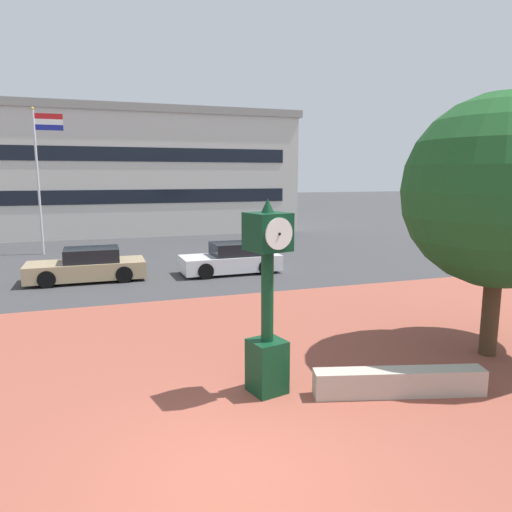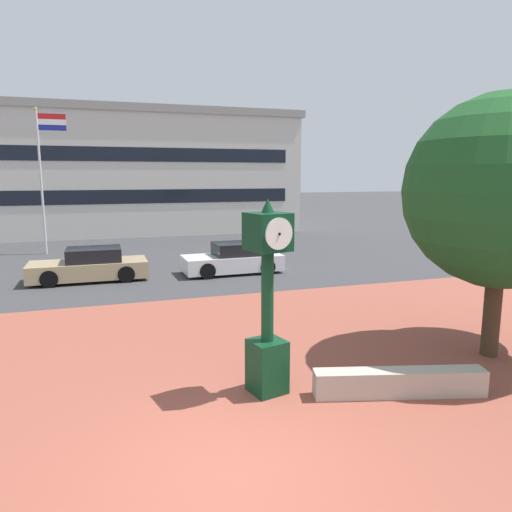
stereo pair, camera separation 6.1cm
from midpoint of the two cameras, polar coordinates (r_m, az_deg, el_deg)
ground_plane at (r=7.20m, az=-3.31°, el=-24.57°), size 200.00×200.00×0.00m
plaza_brick_paving at (r=9.53m, az=-7.82°, el=-15.55°), size 44.00×13.48×0.01m
planter_wall at (r=9.49m, az=16.67°, el=-14.36°), size 3.19×1.22×0.50m
street_clock at (r=8.74m, az=1.17°, el=-5.58°), size 0.82×0.85×3.65m
plaza_tree at (r=11.87m, az=27.52°, el=6.48°), size 4.53×4.21×5.82m
car_street_near at (r=19.87m, az=-3.07°, el=-0.44°), size 4.15×1.91×1.28m
car_street_far at (r=19.52m, az=-19.69°, el=-1.17°), size 4.40×1.85×1.28m
flagpole_primary at (r=26.76m, az=-24.60°, el=9.36°), size 1.44×0.14×7.40m
civic_building at (r=38.75m, az=-16.05°, el=9.67°), size 24.47×14.00×8.58m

